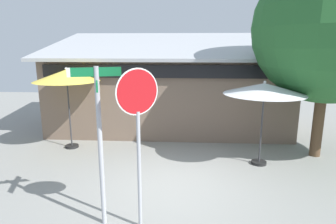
# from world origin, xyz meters

# --- Properties ---
(ground_plane) EXTENTS (28.00, 28.00, 0.10)m
(ground_plane) POSITION_xyz_m (0.00, 0.00, -0.05)
(ground_plane) COLOR gray
(cafe_building) EXTENTS (9.70, 5.39, 4.01)m
(cafe_building) POSITION_xyz_m (-0.26, 5.65, 1.55)
(cafe_building) COLOR #705B4C
(cafe_building) RESTS_ON ground
(street_sign_post) EXTENTS (0.90, 0.84, 3.07)m
(street_sign_post) POSITION_xyz_m (-1.17, -1.68, 1.88)
(street_sign_post) COLOR #A8AAB2
(street_sign_post) RESTS_ON ground
(stop_sign) EXTENTS (0.67, 0.52, 3.05)m
(stop_sign) POSITION_xyz_m (-0.43, -1.74, 2.16)
(stop_sign) COLOR #A8AAB2
(stop_sign) RESTS_ON ground
(patio_umbrella_mustard_left) EXTENTS (2.13, 2.13, 2.72)m
(patio_umbrella_mustard_left) POSITION_xyz_m (-3.46, 2.53, 2.44)
(patio_umbrella_mustard_left) COLOR black
(patio_umbrella_mustard_left) RESTS_ON ground
(patio_umbrella_ivory_center) EXTENTS (2.27, 2.27, 2.47)m
(patio_umbrella_ivory_center) POSITION_xyz_m (2.60, 1.47, 2.22)
(patio_umbrella_ivory_center) COLOR black
(patio_umbrella_ivory_center) RESTS_ON ground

